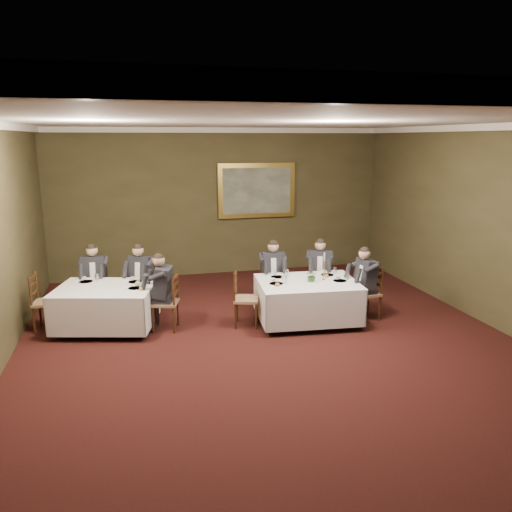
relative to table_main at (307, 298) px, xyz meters
name	(u,v)px	position (x,y,z in m)	size (l,w,h in m)	color
ground	(279,354)	(-0.90, -1.23, -0.45)	(10.00, 10.00, 0.00)	black
ceiling	(281,120)	(-0.90, -1.23, 3.05)	(8.00, 10.00, 0.10)	silver
back_wall	(220,202)	(-0.90, 3.77, 1.30)	(8.00, 0.10, 3.50)	#37331B
right_wall	(511,231)	(3.10, -1.23, 1.30)	(0.10, 10.00, 3.50)	#37331B
crown_molding	(281,124)	(-0.90, -1.23, 2.99)	(8.00, 10.00, 0.12)	white
table_main	(307,298)	(0.00, 0.00, 0.00)	(1.89, 1.51, 0.67)	black
table_second	(106,305)	(-3.50, 0.51, 0.00)	(1.91, 1.62, 0.67)	black
chair_main_backleft	(272,293)	(-0.39, 0.95, -0.17)	(0.47, 0.45, 1.00)	olive
diner_main_backleft	(272,282)	(-0.39, 0.94, 0.06)	(0.44, 0.51, 1.35)	black
chair_main_backright	(319,291)	(0.56, 0.86, -0.17)	(0.56, 0.54, 1.00)	olive
diner_main_backright	(319,280)	(0.56, 0.85, 0.06)	(0.54, 0.59, 1.35)	black
chair_main_endleft	(246,310)	(-1.12, 0.11, -0.17)	(0.52, 0.54, 1.00)	olive
chair_main_endright	(366,304)	(1.12, -0.10, -0.17)	(0.46, 0.48, 1.00)	olive
diner_main_endright	(366,292)	(1.11, -0.10, 0.06)	(0.52, 0.45, 1.35)	black
chair_sec_backleft	(97,298)	(-3.72, 1.44, -0.17)	(0.49, 0.47, 1.00)	olive
diner_sec_backleft	(96,287)	(-3.73, 1.43, 0.06)	(0.45, 0.52, 1.35)	black
chair_sec_backright	(143,298)	(-2.87, 1.22, -0.17)	(0.59, 0.58, 1.00)	olive
diner_sec_backright	(142,287)	(-2.87, 1.21, 0.06)	(0.58, 0.61, 1.35)	black
chair_sec_endright	(166,314)	(-2.50, 0.26, -0.17)	(0.53, 0.54, 1.00)	olive
diner_sec_endright	(165,301)	(-2.51, 0.26, 0.06)	(0.57, 0.52, 1.35)	black
chair_sec_endleft	(47,314)	(-4.51, 0.77, -0.17)	(0.47, 0.48, 1.00)	olive
centerpiece	(312,275)	(0.07, -0.02, 0.43)	(0.22, 0.19, 0.24)	#2D5926
candlestick	(324,270)	(0.32, 0.03, 0.50)	(0.07, 0.07, 0.51)	gold
place_setting_table_main	(280,275)	(-0.39, 0.44, 0.35)	(0.33, 0.31, 0.14)	white
place_setting_table_second	(89,279)	(-3.79, 0.98, 0.35)	(0.33, 0.31, 0.14)	white
painting	(257,191)	(0.00, 3.70, 1.57)	(1.91, 0.09, 1.32)	gold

